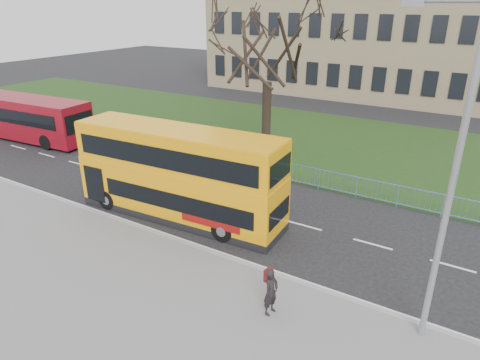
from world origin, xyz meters
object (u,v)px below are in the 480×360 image
object	(u,v)px
pedestrian	(271,292)
street_lamp	(449,176)
red_bus	(22,116)
yellow_bus	(178,172)

from	to	relation	value
pedestrian	street_lamp	bearing A→B (deg)	-61.83
red_bus	street_lamp	world-z (taller)	street_lamp
pedestrian	street_lamp	distance (m)	6.08
pedestrian	street_lamp	world-z (taller)	street_lamp
yellow_bus	red_bus	size ratio (longest dim) A/B	0.86
red_bus	street_lamp	bearing A→B (deg)	-16.56
yellow_bus	street_lamp	bearing A→B (deg)	-15.76
pedestrian	yellow_bus	bearing A→B (deg)	68.18
yellow_bus	pedestrian	distance (m)	7.83
yellow_bus	red_bus	distance (m)	17.68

